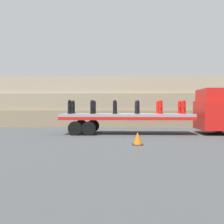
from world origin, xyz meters
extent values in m
plane|color=#3F4244|center=(0.00, 0.00, 0.00)|extent=(120.00, 120.00, 0.00)
cube|color=#84755B|center=(0.00, 6.78, 0.76)|extent=(60.00, 3.00, 1.52)
cube|color=gray|center=(0.00, 6.93, 2.29)|extent=(60.00, 3.00, 1.52)
cube|color=tan|center=(0.00, 7.08, 3.81)|extent=(60.00, 3.00, 1.52)
cube|color=red|center=(6.05, 0.00, 1.24)|extent=(2.58, 2.57, 1.88)
cube|color=red|center=(5.80, 0.00, 2.57)|extent=(1.81, 2.37, 0.77)
cylinder|color=black|center=(6.51, 1.22, 0.55)|extent=(1.10, 0.28, 1.10)
cube|color=gray|center=(0.00, 0.00, 1.24)|extent=(8.53, 2.56, 0.18)
cube|color=red|center=(0.00, -1.24, 1.05)|extent=(8.53, 0.08, 0.20)
cube|color=red|center=(0.00, 1.24, 1.05)|extent=(8.53, 0.08, 0.20)
cylinder|color=black|center=(-2.35, -1.18, 0.44)|extent=(0.87, 0.30, 0.87)
cylinder|color=black|center=(-2.35, 1.18, 0.44)|extent=(0.87, 0.30, 0.87)
cylinder|color=black|center=(-3.20, -1.18, 0.44)|extent=(0.87, 0.30, 0.87)
cylinder|color=black|center=(-3.20, 1.18, 0.44)|extent=(0.87, 0.30, 0.87)
cylinder|color=black|center=(-3.66, -0.56, 1.35)|extent=(0.31, 0.31, 0.03)
cylinder|color=black|center=(-3.66, -0.56, 1.70)|extent=(0.25, 0.25, 0.73)
sphere|color=black|center=(-3.66, -0.56, 2.11)|extent=(0.24, 0.24, 0.24)
cylinder|color=black|center=(-3.66, -0.77, 1.78)|extent=(0.11, 0.15, 0.11)
cylinder|color=black|center=(-3.66, -0.36, 1.78)|extent=(0.11, 0.15, 0.11)
cylinder|color=black|center=(-3.66, 0.56, 1.35)|extent=(0.31, 0.31, 0.03)
cylinder|color=black|center=(-3.66, 0.56, 1.70)|extent=(0.25, 0.25, 0.73)
sphere|color=black|center=(-3.66, 0.56, 2.11)|extent=(0.24, 0.24, 0.24)
cylinder|color=black|center=(-3.66, 0.36, 1.78)|extent=(0.11, 0.15, 0.11)
cylinder|color=black|center=(-3.66, 0.77, 1.78)|extent=(0.11, 0.15, 0.11)
cylinder|color=black|center=(-2.20, -0.56, 1.35)|extent=(0.31, 0.31, 0.03)
cylinder|color=black|center=(-2.20, -0.56, 1.70)|extent=(0.25, 0.25, 0.73)
sphere|color=black|center=(-2.20, -0.56, 2.11)|extent=(0.24, 0.24, 0.24)
cylinder|color=black|center=(-2.20, -0.77, 1.78)|extent=(0.11, 0.15, 0.11)
cylinder|color=black|center=(-2.20, -0.36, 1.78)|extent=(0.11, 0.15, 0.11)
cylinder|color=black|center=(-2.20, 0.56, 1.35)|extent=(0.31, 0.31, 0.03)
cylinder|color=black|center=(-2.20, 0.56, 1.70)|extent=(0.25, 0.25, 0.73)
sphere|color=black|center=(-2.20, 0.56, 2.11)|extent=(0.24, 0.24, 0.24)
cylinder|color=black|center=(-2.20, 0.36, 1.78)|extent=(0.11, 0.15, 0.11)
cylinder|color=black|center=(-2.20, 0.77, 1.78)|extent=(0.11, 0.15, 0.11)
cylinder|color=black|center=(-0.73, -0.56, 1.35)|extent=(0.31, 0.31, 0.03)
cylinder|color=black|center=(-0.73, -0.56, 1.70)|extent=(0.25, 0.25, 0.73)
sphere|color=black|center=(-0.73, -0.56, 2.11)|extent=(0.24, 0.24, 0.24)
cylinder|color=black|center=(-0.73, -0.77, 1.78)|extent=(0.11, 0.15, 0.11)
cylinder|color=black|center=(-0.73, -0.36, 1.78)|extent=(0.11, 0.15, 0.11)
cylinder|color=black|center=(-0.73, 0.56, 1.35)|extent=(0.31, 0.31, 0.03)
cylinder|color=black|center=(-0.73, 0.56, 1.70)|extent=(0.25, 0.25, 0.73)
sphere|color=black|center=(-0.73, 0.56, 2.11)|extent=(0.24, 0.24, 0.24)
cylinder|color=black|center=(-0.73, 0.36, 1.78)|extent=(0.11, 0.15, 0.11)
cylinder|color=black|center=(-0.73, 0.77, 1.78)|extent=(0.11, 0.15, 0.11)
cylinder|color=black|center=(0.73, -0.56, 1.35)|extent=(0.31, 0.31, 0.03)
cylinder|color=black|center=(0.73, -0.56, 1.70)|extent=(0.25, 0.25, 0.73)
sphere|color=black|center=(0.73, -0.56, 2.11)|extent=(0.24, 0.24, 0.24)
cylinder|color=black|center=(0.73, -0.77, 1.78)|extent=(0.11, 0.15, 0.11)
cylinder|color=black|center=(0.73, -0.36, 1.78)|extent=(0.11, 0.15, 0.11)
cylinder|color=black|center=(0.73, 0.56, 1.35)|extent=(0.31, 0.31, 0.03)
cylinder|color=black|center=(0.73, 0.56, 1.70)|extent=(0.25, 0.25, 0.73)
sphere|color=black|center=(0.73, 0.56, 2.11)|extent=(0.24, 0.24, 0.24)
cylinder|color=black|center=(0.73, 0.36, 1.78)|extent=(0.11, 0.15, 0.11)
cylinder|color=black|center=(0.73, 0.77, 1.78)|extent=(0.11, 0.15, 0.11)
cylinder|color=red|center=(2.20, -0.56, 1.35)|extent=(0.31, 0.31, 0.03)
cylinder|color=red|center=(2.20, -0.56, 1.70)|extent=(0.25, 0.25, 0.73)
sphere|color=red|center=(2.20, -0.56, 2.11)|extent=(0.24, 0.24, 0.24)
cylinder|color=red|center=(2.20, -0.77, 1.78)|extent=(0.11, 0.15, 0.11)
cylinder|color=red|center=(2.20, -0.36, 1.78)|extent=(0.11, 0.15, 0.11)
cylinder|color=red|center=(2.20, 0.56, 1.35)|extent=(0.31, 0.31, 0.03)
cylinder|color=red|center=(2.20, 0.56, 1.70)|extent=(0.25, 0.25, 0.73)
sphere|color=red|center=(2.20, 0.56, 2.11)|extent=(0.24, 0.24, 0.24)
cylinder|color=red|center=(2.20, 0.36, 1.78)|extent=(0.11, 0.15, 0.11)
cylinder|color=red|center=(2.20, 0.77, 1.78)|extent=(0.11, 0.15, 0.11)
cylinder|color=red|center=(3.66, -0.56, 1.35)|extent=(0.31, 0.31, 0.03)
cylinder|color=red|center=(3.66, -0.56, 1.70)|extent=(0.25, 0.25, 0.73)
sphere|color=red|center=(3.66, -0.56, 2.11)|extent=(0.24, 0.24, 0.24)
cylinder|color=red|center=(3.66, -0.77, 1.78)|extent=(0.11, 0.15, 0.11)
cylinder|color=red|center=(3.66, -0.36, 1.78)|extent=(0.11, 0.15, 0.11)
cylinder|color=red|center=(3.66, 0.56, 1.35)|extent=(0.31, 0.31, 0.03)
cylinder|color=red|center=(3.66, 0.56, 1.70)|extent=(0.25, 0.25, 0.73)
sphere|color=red|center=(3.66, 0.56, 2.11)|extent=(0.24, 0.24, 0.24)
cylinder|color=red|center=(3.66, 0.36, 1.78)|extent=(0.11, 0.15, 0.11)
cylinder|color=red|center=(3.66, 0.77, 1.78)|extent=(0.11, 0.15, 0.11)
cube|color=yellow|center=(-3.66, 0.00, 2.24)|extent=(0.05, 2.76, 0.01)
cube|color=yellow|center=(-0.73, 0.00, 2.24)|extent=(0.05, 2.76, 0.01)
cube|color=black|center=(0.45, -5.10, 0.01)|extent=(0.50, 0.50, 0.03)
cone|color=orange|center=(0.45, -5.10, 0.31)|extent=(0.39, 0.39, 0.56)
camera|label=1|loc=(-0.29, -16.60, 1.65)|focal=40.00mm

